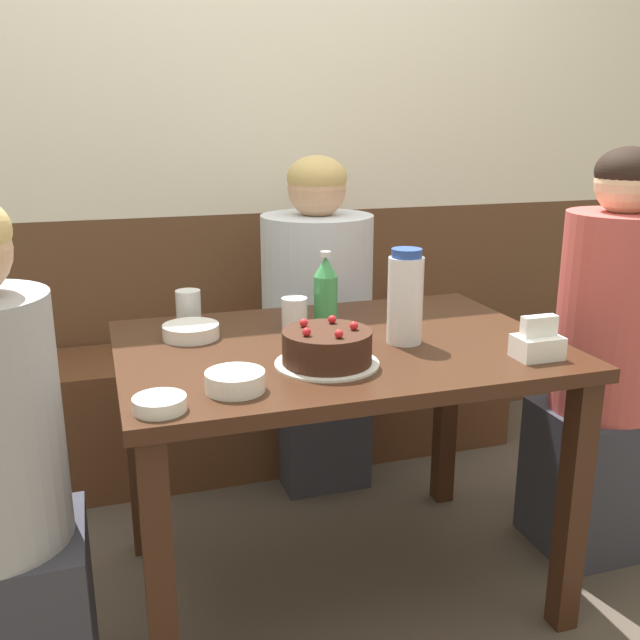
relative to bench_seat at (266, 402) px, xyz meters
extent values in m
plane|color=#4C4238|center=(0.00, -0.83, -0.23)|extent=(12.00, 12.00, 0.00)
cube|color=brown|center=(0.00, 0.22, 0.23)|extent=(4.80, 0.04, 0.93)
cube|color=#56331E|center=(0.00, 0.00, 0.00)|extent=(1.91, 0.38, 0.46)
cube|color=#381E11|center=(0.00, -0.83, 0.47)|extent=(1.11, 0.78, 0.03)
cube|color=#381E11|center=(-0.51, -1.17, 0.11)|extent=(0.06, 0.06, 0.69)
cube|color=#381E11|center=(0.51, -1.17, 0.11)|extent=(0.06, 0.06, 0.69)
cube|color=#381E11|center=(-0.51, -0.49, 0.11)|extent=(0.06, 0.06, 0.69)
cube|color=#381E11|center=(0.51, -0.49, 0.11)|extent=(0.06, 0.06, 0.69)
cylinder|color=white|center=(-0.08, -0.98, 0.49)|extent=(0.25, 0.25, 0.01)
cylinder|color=#381E14|center=(-0.08, -0.98, 0.53)|extent=(0.21, 0.21, 0.08)
sphere|color=red|center=(-0.07, -1.05, 0.58)|extent=(0.02, 0.02, 0.02)
sphere|color=red|center=(-0.02, -1.00, 0.58)|extent=(0.02, 0.02, 0.02)
sphere|color=red|center=(-0.05, -0.93, 0.58)|extent=(0.02, 0.02, 0.02)
sphere|color=red|center=(-0.12, -0.94, 0.58)|extent=(0.02, 0.02, 0.02)
sphere|color=red|center=(-0.14, -1.01, 0.58)|extent=(0.02, 0.02, 0.02)
cylinder|color=white|center=(0.16, -0.88, 0.60)|extent=(0.09, 0.09, 0.22)
cylinder|color=#28479E|center=(0.16, -0.88, 0.72)|extent=(0.08, 0.08, 0.02)
cylinder|color=#388E4C|center=(0.02, -0.68, 0.56)|extent=(0.07, 0.07, 0.14)
cone|color=#388E4C|center=(0.02, -0.68, 0.66)|extent=(0.07, 0.07, 0.06)
cylinder|color=silver|center=(0.02, -0.68, 0.69)|extent=(0.03, 0.03, 0.01)
cube|color=white|center=(0.42, -1.09, 0.52)|extent=(0.11, 0.08, 0.05)
cube|color=white|center=(0.42, -1.09, 0.57)|extent=(0.09, 0.03, 0.05)
cylinder|color=white|center=(-0.35, -0.67, 0.51)|extent=(0.15, 0.15, 0.04)
cylinder|color=white|center=(-0.32, -1.08, 0.51)|extent=(0.13, 0.13, 0.04)
cylinder|color=white|center=(-0.48, -1.14, 0.50)|extent=(0.11, 0.11, 0.03)
cylinder|color=silver|center=(-0.07, -0.68, 0.53)|extent=(0.07, 0.07, 0.09)
cylinder|color=silver|center=(-0.34, -0.52, 0.54)|extent=(0.07, 0.07, 0.09)
cube|color=#33333D|center=(0.15, -0.18, -0.01)|extent=(0.30, 0.34, 0.45)
cylinder|color=silver|center=(0.15, -0.18, 0.48)|extent=(0.38, 0.38, 0.51)
sphere|color=tan|center=(0.15, -0.18, 0.82)|extent=(0.20, 0.20, 0.20)
ellipsoid|color=tan|center=(0.15, -0.18, 0.85)|extent=(0.20, 0.20, 0.15)
cube|color=#33333D|center=(0.82, -0.87, -0.01)|extent=(0.34, 0.30, 0.45)
cylinder|color=#BC4C47|center=(0.82, -0.87, 0.51)|extent=(0.31, 0.31, 0.58)
sphere|color=beige|center=(0.82, -0.87, 0.88)|extent=(0.18, 0.18, 0.18)
ellipsoid|color=black|center=(0.82, -0.87, 0.91)|extent=(0.18, 0.18, 0.13)
cube|color=#33333D|center=(-0.82, -1.06, -0.01)|extent=(0.34, 0.30, 0.45)
camera|label=1|loc=(-0.58, -2.48, 1.05)|focal=40.00mm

